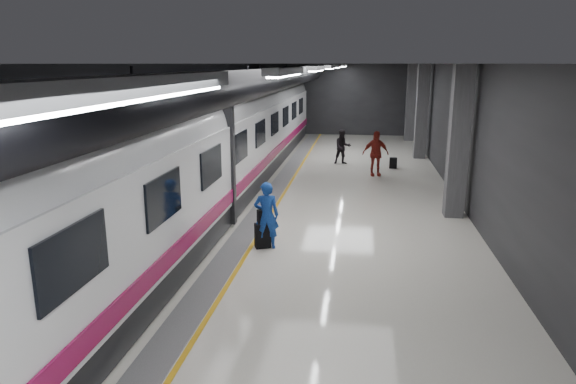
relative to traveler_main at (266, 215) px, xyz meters
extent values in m
plane|color=silver|center=(0.55, 1.56, -0.85)|extent=(40.00, 40.00, 0.00)
cube|color=black|center=(0.55, 1.56, 3.65)|extent=(10.00, 40.00, 0.02)
cube|color=#28282B|center=(0.55, 21.56, 1.40)|extent=(10.00, 0.02, 4.50)
cube|color=#28282B|center=(-4.45, 1.56, 1.40)|extent=(0.02, 40.00, 4.50)
cube|color=#28282B|center=(5.55, 1.56, 1.40)|extent=(0.02, 40.00, 4.50)
cube|color=slate|center=(-0.80, 1.56, -0.84)|extent=(0.65, 39.80, 0.01)
cube|color=gold|center=(-0.40, 1.56, -0.84)|extent=(0.10, 39.80, 0.01)
cylinder|color=black|center=(-0.75, 1.56, 3.10)|extent=(0.80, 38.00, 0.80)
cube|color=silver|center=(1.15, -9.44, 3.55)|extent=(0.22, 2.60, 0.10)
cube|color=silver|center=(1.15, -4.44, 3.55)|extent=(0.22, 2.60, 0.10)
cube|color=silver|center=(1.15, 0.56, 3.55)|extent=(0.22, 2.60, 0.10)
cube|color=silver|center=(1.15, 5.56, 3.55)|extent=(0.22, 2.60, 0.10)
cube|color=silver|center=(1.15, 10.56, 3.55)|extent=(0.22, 2.60, 0.10)
cube|color=silver|center=(1.15, 15.56, 3.55)|extent=(0.22, 2.60, 0.10)
cube|color=silver|center=(1.15, 19.56, 3.55)|extent=(0.22, 2.60, 0.10)
cube|color=#515154|center=(5.10, 3.56, 1.40)|extent=(0.55, 0.55, 4.50)
cube|color=#515154|center=(5.10, 13.56, 1.40)|extent=(0.55, 0.55, 4.50)
cube|color=#515154|center=(5.10, 19.56, 1.40)|extent=(0.55, 0.55, 4.50)
cube|color=black|center=(-2.70, 1.56, -0.50)|extent=(2.80, 38.00, 0.60)
cube|color=white|center=(-2.70, 1.56, 0.90)|extent=(2.90, 38.00, 2.20)
cylinder|color=white|center=(-2.70, 1.56, 1.85)|extent=(2.80, 38.00, 2.80)
cube|color=#8E0C44|center=(-1.23, 1.56, 0.10)|extent=(0.04, 38.00, 0.35)
cube|color=black|center=(-2.70, 1.56, 1.15)|extent=(3.05, 0.25, 3.80)
cube|color=black|center=(-1.23, -6.44, 1.30)|extent=(0.05, 1.60, 0.85)
cube|color=black|center=(-1.23, -3.44, 1.30)|extent=(0.05, 1.60, 0.85)
cube|color=black|center=(-1.23, -0.44, 1.30)|extent=(0.05, 1.60, 0.85)
cube|color=black|center=(-1.23, 2.56, 1.30)|extent=(0.05, 1.60, 0.85)
cube|color=black|center=(-1.23, 5.56, 1.30)|extent=(0.05, 1.60, 0.85)
cube|color=black|center=(-1.23, 8.56, 1.30)|extent=(0.05, 1.60, 0.85)
cube|color=black|center=(-1.23, 11.56, 1.30)|extent=(0.05, 1.60, 0.85)
cube|color=black|center=(-1.23, 14.56, 1.30)|extent=(0.05, 1.60, 0.85)
cube|color=black|center=(-1.23, 17.56, 1.30)|extent=(0.05, 1.60, 0.85)
imported|color=blue|center=(0.00, 0.00, 0.00)|extent=(0.68, 0.51, 1.70)
cube|color=black|center=(-0.10, 0.00, -0.54)|extent=(0.45, 0.38, 0.63)
cube|color=black|center=(-0.09, 0.00, -0.04)|extent=(0.31, 0.27, 0.36)
imported|color=black|center=(1.43, 11.44, -0.06)|extent=(0.91, 0.79, 1.59)
imported|color=#9C2E16|center=(2.86, 9.07, 0.07)|extent=(1.16, 0.68, 1.85)
cube|color=black|center=(3.70, 10.73, -0.61)|extent=(0.33, 0.22, 0.48)
camera|label=1|loc=(2.27, -11.99, 3.66)|focal=32.00mm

